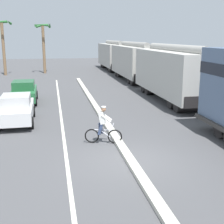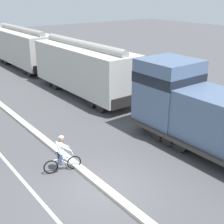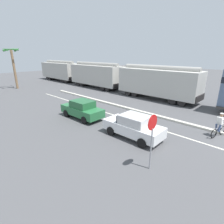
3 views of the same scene
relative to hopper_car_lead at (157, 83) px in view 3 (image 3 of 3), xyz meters
name	(u,v)px [view 3 (image 3 of 3)]	position (x,y,z in m)	size (l,w,h in m)	color
median_curb	(170,119)	(-6.02, -4.90, -2.00)	(0.36, 36.00, 0.16)	beige
lane_stripe	(156,128)	(-8.42, -4.90, -2.07)	(0.14, 36.00, 0.01)	silver
hopper_car_lead	(157,83)	(0.00, 0.00, 0.00)	(2.90, 10.60, 4.18)	#B9B7AF
hopper_car_middle	(96,75)	(0.00, 11.60, 0.00)	(2.90, 10.60, 4.18)	#B0AEA6
hopper_car_trailing	(60,71)	(0.00, 23.20, 0.00)	(2.90, 10.60, 4.18)	#AEABA3
parked_car_white	(133,126)	(-10.85, -4.47, -1.26)	(1.90, 4.23, 1.62)	silver
parked_car_green	(82,109)	(-10.91, 1.17, -1.26)	(1.90, 4.23, 1.62)	#286B3D
cyclist	(219,126)	(-6.70, -8.71, -1.26)	(1.66, 0.62, 1.71)	black
stop_sign	(152,132)	(-13.11, -7.22, -0.05)	(0.76, 0.08, 2.88)	gray
palm_tree_far	(13,60)	(-9.82, 20.33, 2.47)	(2.23, 2.28, 6.50)	#846647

